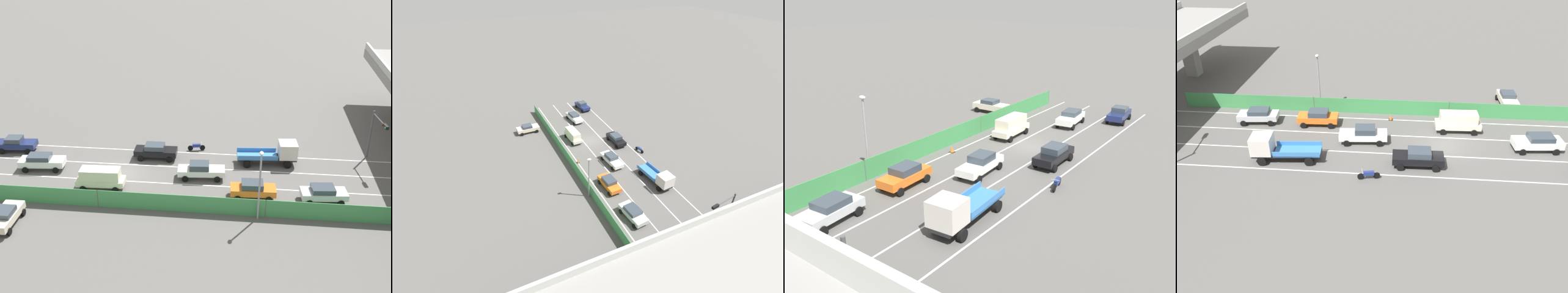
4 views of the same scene
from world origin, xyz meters
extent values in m
plane|color=#565451|center=(0.00, 0.00, 0.00)|extent=(300.00, 300.00, 0.00)
cube|color=silver|center=(-5.23, 6.61, 0.00)|extent=(0.14, 49.22, 0.01)
cube|color=silver|center=(-1.74, 6.61, 0.00)|extent=(0.14, 49.22, 0.01)
cube|color=silver|center=(1.74, 6.61, 0.00)|extent=(0.14, 49.22, 0.01)
cube|color=silver|center=(5.23, 6.61, 0.00)|extent=(0.14, 49.22, 0.01)
cube|color=#3D8E4C|center=(6.59, 6.61, 0.86)|extent=(0.06, 45.22, 1.73)
cylinder|color=#4C514C|center=(6.59, -16.00, 0.86)|extent=(0.10, 0.10, 1.73)
cylinder|color=#4C514C|center=(6.59, -0.93, 0.86)|extent=(0.10, 0.10, 1.73)
cylinder|color=#4C514C|center=(6.59, 14.15, 0.86)|extent=(0.10, 0.10, 1.73)
cube|color=beige|center=(3.29, -1.60, 0.76)|extent=(1.88, 4.68, 0.56)
cube|color=beige|center=(3.29, -1.60, 1.56)|extent=(1.65, 3.84, 1.05)
cylinder|color=black|center=(2.38, -0.06, 0.32)|extent=(0.25, 0.65, 0.64)
cylinder|color=black|center=(4.08, 0.01, 0.32)|extent=(0.25, 0.65, 0.64)
cylinder|color=black|center=(2.50, -3.20, 0.32)|extent=(0.25, 0.65, 0.64)
cylinder|color=black|center=(4.20, -3.13, 0.32)|extent=(0.25, 0.65, 0.64)
cube|color=navy|center=(-3.64, -13.22, 0.80)|extent=(2.07, 4.43, 0.64)
cube|color=#333D47|center=(-3.62, -13.44, 1.39)|extent=(1.65, 1.85, 0.53)
cylinder|color=black|center=(-4.62, -11.84, 0.32)|extent=(0.27, 0.66, 0.64)
cylinder|color=black|center=(-2.91, -11.70, 0.32)|extent=(0.27, 0.66, 0.64)
cylinder|color=black|center=(-4.38, -14.75, 0.32)|extent=(0.27, 0.66, 0.64)
cylinder|color=black|center=(-2.66, -14.61, 0.32)|extent=(0.27, 0.66, 0.64)
cube|color=orange|center=(3.44, 13.04, 0.79)|extent=(1.93, 4.30, 0.62)
cube|color=#333D47|center=(3.44, 12.96, 1.37)|extent=(1.62, 2.09, 0.55)
cylinder|color=black|center=(2.50, 14.43, 0.32)|extent=(0.25, 0.65, 0.64)
cylinder|color=black|center=(4.24, 14.52, 0.32)|extent=(0.25, 0.65, 0.64)
cylinder|color=black|center=(2.64, 11.57, 0.32)|extent=(0.25, 0.65, 0.64)
cylinder|color=black|center=(4.37, 11.65, 0.32)|extent=(0.25, 0.65, 0.64)
cube|color=white|center=(0.24, 7.87, 0.77)|extent=(2.07, 4.81, 0.59)
cube|color=#333D47|center=(0.26, 7.67, 1.36)|extent=(1.66, 2.06, 0.59)
cylinder|color=black|center=(-0.74, 9.39, 0.32)|extent=(0.27, 0.66, 0.64)
cylinder|color=black|center=(0.97, 9.52, 0.32)|extent=(0.27, 0.66, 0.64)
cylinder|color=black|center=(-0.49, 6.21, 0.32)|extent=(0.27, 0.66, 0.64)
cylinder|color=black|center=(1.22, 6.35, 0.32)|extent=(0.27, 0.66, 0.64)
cube|color=silver|center=(0.15, -8.74, 0.81)|extent=(2.14, 4.76, 0.67)
cube|color=#333D47|center=(0.17, -8.96, 1.39)|extent=(1.73, 2.43, 0.47)
cylinder|color=black|center=(-0.86, -7.25, 0.32)|extent=(0.28, 0.66, 0.64)
cylinder|color=black|center=(0.87, -7.10, 0.32)|extent=(0.28, 0.66, 0.64)
cylinder|color=black|center=(-0.58, -10.38, 0.32)|extent=(0.28, 0.66, 0.64)
cylinder|color=black|center=(1.15, -10.23, 0.32)|extent=(0.28, 0.66, 0.64)
cube|color=black|center=(-3.53, 2.55, 0.80)|extent=(1.83, 4.59, 0.63)
cube|color=#333D47|center=(-3.53, 2.45, 1.38)|extent=(1.57, 2.08, 0.54)
cylinder|color=black|center=(-4.43, 4.08, 0.32)|extent=(0.23, 0.64, 0.64)
cylinder|color=black|center=(-2.69, 4.11, 0.32)|extent=(0.23, 0.64, 0.64)
cylinder|color=black|center=(-4.37, 0.98, 0.32)|extent=(0.23, 0.64, 0.64)
cylinder|color=black|center=(-2.63, 1.02, 0.32)|extent=(0.23, 0.64, 0.64)
cube|color=#B7BABC|center=(3.40, 19.54, 0.78)|extent=(2.20, 4.36, 0.60)
cube|color=#333D47|center=(3.41, 19.42, 1.31)|extent=(1.78, 2.22, 0.47)
cylinder|color=black|center=(2.37, 20.88, 0.32)|extent=(0.28, 0.66, 0.64)
cylinder|color=black|center=(4.17, 21.05, 0.32)|extent=(0.28, 0.66, 0.64)
cylinder|color=black|center=(2.63, 18.03, 0.32)|extent=(0.28, 0.66, 0.64)
cylinder|color=black|center=(4.44, 18.20, 0.32)|extent=(0.28, 0.66, 0.64)
cube|color=black|center=(-3.56, 14.44, 0.73)|extent=(2.09, 6.31, 0.25)
cube|color=beige|center=(-3.74, 16.60, 1.66)|extent=(2.12, 2.02, 1.63)
cube|color=#3875BC|center=(-3.48, 13.44, 0.90)|extent=(2.31, 4.34, 0.10)
cube|color=#3875BC|center=(-4.42, 13.36, 1.14)|extent=(0.43, 4.18, 0.48)
cube|color=#3875BC|center=(-2.53, 13.52, 1.14)|extent=(0.43, 4.18, 0.48)
cylinder|color=black|center=(-4.72, 16.46, 0.40)|extent=(0.33, 0.82, 0.80)
cylinder|color=black|center=(-2.75, 16.62, 0.40)|extent=(0.33, 0.82, 0.80)
cylinder|color=black|center=(-4.37, 12.26, 0.40)|extent=(0.33, 0.82, 0.80)
cylinder|color=black|center=(-2.40, 12.42, 0.40)|extent=(0.33, 0.82, 0.80)
cylinder|color=black|center=(-6.05, 7.38, 0.30)|extent=(0.21, 0.61, 0.60)
cylinder|color=black|center=(-5.80, 6.05, 0.30)|extent=(0.21, 0.61, 0.60)
cube|color=navy|center=(-5.93, 6.71, 0.58)|extent=(0.45, 0.95, 0.36)
cylinder|color=#B2B2B2|center=(-6.03, 7.27, 0.92)|extent=(0.60, 0.14, 0.03)
cube|color=beige|center=(10.16, -7.98, 0.80)|extent=(4.29, 1.86, 0.64)
cube|color=#333D47|center=(10.29, -7.98, 1.35)|extent=(1.79, 1.60, 0.46)
cylinder|color=black|center=(8.72, -8.90, 0.32)|extent=(0.64, 0.23, 0.64)
cylinder|color=black|center=(8.69, -7.12, 0.32)|extent=(0.64, 0.23, 0.64)
cylinder|color=black|center=(11.62, -8.84, 0.32)|extent=(0.64, 0.23, 0.64)
cylinder|color=black|center=(11.59, -7.07, 0.32)|extent=(0.64, 0.23, 0.64)
cylinder|color=#47474C|center=(-4.46, 25.67, 5.10)|extent=(3.83, 0.59, 0.12)
sphere|color=#390706|center=(-3.21, 25.66, 5.10)|extent=(0.20, 0.20, 0.20)
cylinder|color=gray|center=(6.92, 13.49, 3.11)|extent=(0.16, 0.16, 6.23)
ellipsoid|color=silver|center=(6.92, 13.49, 6.41)|extent=(0.60, 0.36, 0.28)
cone|color=orange|center=(5.22, 5.38, 0.29)|extent=(0.36, 0.36, 0.59)
cube|color=black|center=(5.22, 5.38, 0.01)|extent=(0.47, 0.47, 0.03)
camera|label=1|loc=(43.31, 11.99, 24.55)|focal=45.18mm
camera|label=2|loc=(19.50, 40.93, 27.96)|focal=26.19mm
camera|label=3|loc=(-18.28, 33.38, 13.71)|focal=39.38mm
camera|label=4|loc=(-33.02, 3.97, 19.81)|focal=36.05mm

